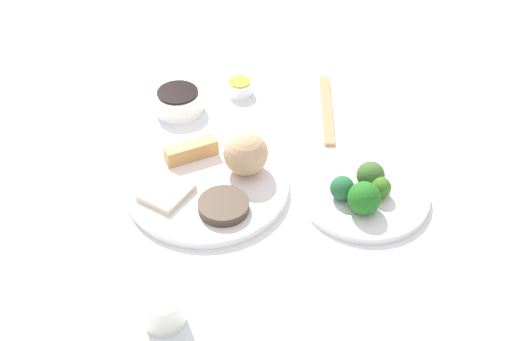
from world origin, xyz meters
TOP-DOWN VIEW (x-y plane):
  - tabletop at (0.00, 0.00)m, footprint 2.20×2.20m
  - main_plate at (0.01, 0.05)m, footprint 0.28×0.28m
  - rice_scoop at (-0.05, 0.01)m, footprint 0.08×0.08m
  - spring_roll at (0.05, -0.01)m, footprint 0.09×0.08m
  - crab_rangoon_wonton at (0.07, 0.10)m, footprint 0.09×0.10m
  - stir_fry_heap at (-0.04, 0.11)m, footprint 0.09×0.09m
  - broccoli_plate at (-0.26, 0.02)m, footprint 0.22×0.22m
  - broccoli_floret_0 at (-0.27, -0.00)m, footprint 0.05×0.05m
  - broccoli_floret_1 at (-0.22, 0.04)m, footprint 0.04×0.04m
  - broccoli_floret_2 at (-0.29, 0.02)m, footprint 0.04×0.04m
  - broccoli_floret_3 at (-0.26, 0.06)m, footprint 0.06×0.06m
  - soy_sauce_bowl at (0.13, -0.16)m, footprint 0.10×0.10m
  - soy_sauce_bowl_liquid at (0.13, -0.16)m, footprint 0.08×0.08m
  - sauce_ramekin_hot_mustard at (0.02, -0.24)m, footprint 0.05×0.05m
  - sauce_ramekin_hot_mustard_liquid at (0.02, -0.24)m, footprint 0.04×0.04m
  - teacup at (-0.01, 0.33)m, footprint 0.06×0.06m
  - chopsticks_pair at (-0.17, -0.22)m, footprint 0.06×0.23m

SIDE VIEW (x-z plane):
  - tabletop at x=0.00m, z-range 0.00..0.02m
  - chopsticks_pair at x=-0.17m, z-range 0.02..0.03m
  - broccoli_plate at x=-0.26m, z-range 0.02..0.03m
  - main_plate at x=0.01m, z-range 0.02..0.04m
  - sauce_ramekin_hot_mustard at x=0.02m, z-range 0.02..0.05m
  - soy_sauce_bowl at x=0.13m, z-range 0.02..0.06m
  - crab_rangoon_wonton at x=0.07m, z-range 0.04..0.05m
  - stir_fry_heap at x=-0.04m, z-range 0.04..0.05m
  - teacup at x=-0.01m, z-range 0.02..0.07m
  - sauce_ramekin_hot_mustard_liquid at x=0.02m, z-range 0.05..0.05m
  - spring_roll at x=0.05m, z-range 0.04..0.07m
  - broccoli_floret_2 at x=-0.29m, z-range 0.03..0.07m
  - broccoli_floret_1 at x=-0.22m, z-range 0.03..0.08m
  - broccoli_floret_0 at x=-0.27m, z-range 0.03..0.08m
  - broccoli_floret_3 at x=-0.26m, z-range 0.03..0.09m
  - soy_sauce_bowl_liquid at x=0.13m, z-range 0.06..0.06m
  - rice_scoop at x=-0.05m, z-range 0.04..0.11m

